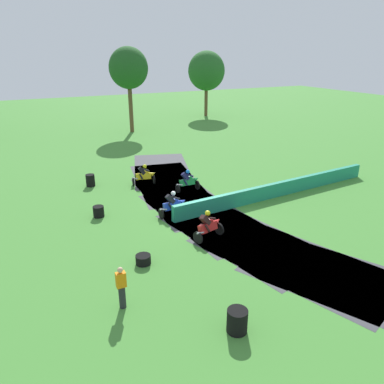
% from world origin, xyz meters
% --- Properties ---
extents(ground_plane, '(120.00, 120.00, 0.00)m').
position_xyz_m(ground_plane, '(0.00, 0.00, 0.00)').
color(ground_plane, '#428433').
extents(track_asphalt, '(8.63, 26.78, 0.01)m').
position_xyz_m(track_asphalt, '(0.82, 0.06, 0.00)').
color(track_asphalt, '#3D3D42').
rests_on(track_asphalt, ground).
extents(safety_barrier, '(14.92, 1.48, 0.90)m').
position_xyz_m(safety_barrier, '(5.63, 0.44, 0.45)').
color(safety_barrier, '#1E8466').
rests_on(safety_barrier, ground).
extents(motorcycle_lead_yellow, '(1.71, 0.94, 1.43)m').
position_xyz_m(motorcycle_lead_yellow, '(-1.21, 6.12, 0.66)').
color(motorcycle_lead_yellow, black).
rests_on(motorcycle_lead_yellow, ground).
extents(motorcycle_chase_green, '(1.68, 0.82, 1.43)m').
position_xyz_m(motorcycle_chase_green, '(0.94, 3.79, 0.64)').
color(motorcycle_chase_green, black).
rests_on(motorcycle_chase_green, ground).
extents(motorcycle_trailing_blue, '(1.68, 0.79, 1.43)m').
position_xyz_m(motorcycle_trailing_blue, '(-1.44, 0.66, 0.65)').
color(motorcycle_trailing_blue, black).
rests_on(motorcycle_trailing_blue, ground).
extents(motorcycle_fourth_red, '(1.68, 1.09, 1.43)m').
position_xyz_m(motorcycle_fourth_red, '(-0.95, -2.47, 0.64)').
color(motorcycle_fourth_red, black).
rests_on(motorcycle_fourth_red, ground).
extents(tire_stack_near, '(0.58, 0.58, 0.80)m').
position_xyz_m(tire_stack_near, '(-4.56, 7.40, 0.40)').
color(tire_stack_near, black).
rests_on(tire_stack_near, ground).
extents(tire_stack_mid_a, '(0.59, 0.59, 0.60)m').
position_xyz_m(tire_stack_mid_a, '(-5.18, 2.29, 0.30)').
color(tire_stack_mid_a, black).
rests_on(tire_stack_mid_a, ground).
extents(tire_stack_mid_b, '(0.65, 0.65, 0.40)m').
position_xyz_m(tire_stack_mid_b, '(-4.57, -3.33, 0.20)').
color(tire_stack_mid_b, black).
rests_on(tire_stack_mid_b, ground).
extents(tire_stack_far, '(0.68, 0.68, 0.80)m').
position_xyz_m(tire_stack_far, '(-3.18, -8.49, 0.40)').
color(tire_stack_far, black).
rests_on(tire_stack_far, ground).
extents(track_marshal, '(0.34, 0.24, 1.63)m').
position_xyz_m(track_marshal, '(-6.15, -5.72, 0.82)').
color(track_marshal, '#232328').
rests_on(track_marshal, ground).
extents(tree_far_right, '(4.11, 4.11, 8.93)m').
position_xyz_m(tree_far_right, '(3.27, 23.19, 6.72)').
color(tree_far_right, brown).
rests_on(tree_far_right, ground).
extents(tree_mid_rise, '(4.87, 4.87, 8.51)m').
position_xyz_m(tree_mid_rise, '(15.73, 29.08, 5.93)').
color(tree_mid_rise, brown).
rests_on(tree_mid_rise, ground).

